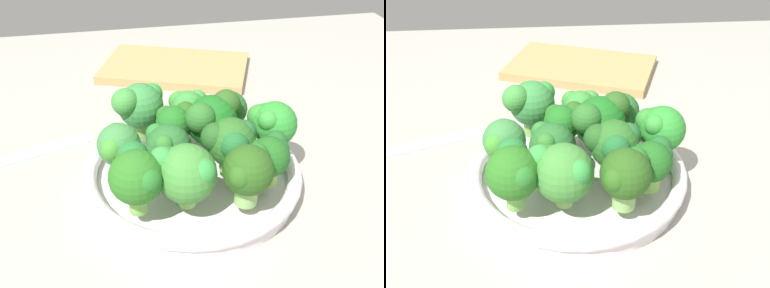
% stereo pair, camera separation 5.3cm
% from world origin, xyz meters
% --- Properties ---
extents(ground_plane, '(1.30, 1.30, 0.03)m').
position_xyz_m(ground_plane, '(0.00, 0.00, -0.01)').
color(ground_plane, '#A7A599').
extents(bowl, '(0.28, 0.28, 0.03)m').
position_xyz_m(bowl, '(0.04, 0.03, 0.02)').
color(bowl, white).
rests_on(bowl, ground_plane).
extents(broccoli_floret_0, '(0.07, 0.07, 0.08)m').
position_xyz_m(broccoli_floret_0, '(0.02, -0.04, 0.08)').
color(broccoli_floret_0, '#82C05A').
rests_on(broccoli_floret_0, bowl).
extents(broccoli_floret_1, '(0.05, 0.06, 0.06)m').
position_xyz_m(broccoli_floret_1, '(0.05, 0.12, 0.07)').
color(broccoli_floret_1, '#88CA5A').
rests_on(broccoli_floret_1, bowl).
extents(broccoli_floret_2, '(0.06, 0.07, 0.06)m').
position_xyz_m(broccoli_floret_2, '(0.01, 0.02, 0.07)').
color(broccoli_floret_2, '#81B454').
rests_on(broccoli_floret_2, bowl).
extents(broccoli_floret_3, '(0.08, 0.07, 0.08)m').
position_xyz_m(broccoli_floret_3, '(0.07, 0.06, 0.08)').
color(broccoli_floret_3, '#7DBA5E').
rests_on(broccoli_floret_3, bowl).
extents(broccoli_floret_4, '(0.06, 0.07, 0.08)m').
position_xyz_m(broccoli_floret_4, '(-0.04, -0.04, 0.08)').
color(broccoli_floret_4, '#82C958').
rests_on(broccoli_floret_4, bowl).
extents(broccoli_floret_5, '(0.05, 0.05, 0.06)m').
position_xyz_m(broccoli_floret_5, '(0.12, -0.02, 0.07)').
color(broccoli_floret_5, '#81B84D').
rests_on(broccoli_floret_5, bowl).
extents(broccoli_floret_6, '(0.06, 0.06, 0.07)m').
position_xyz_m(broccoli_floret_6, '(0.14, 0.04, 0.08)').
color(broccoli_floret_6, '#82D066').
rests_on(broccoli_floret_6, bowl).
extents(broccoli_floret_7, '(0.07, 0.06, 0.08)m').
position_xyz_m(broccoli_floret_7, '(-0.02, 0.11, 0.08)').
color(broccoli_floret_7, '#80BC56').
rests_on(broccoli_floret_7, bowl).
extents(broccoli_floret_8, '(0.05, 0.05, 0.07)m').
position_xyz_m(broccoli_floret_8, '(0.02, 0.07, 0.08)').
color(broccoli_floret_8, '#9AD573').
rests_on(broccoli_floret_8, bowl).
extents(broccoli_floret_9, '(0.05, 0.06, 0.06)m').
position_xyz_m(broccoli_floret_9, '(-0.05, 0.04, 0.07)').
color(broccoli_floret_9, '#8CCE60').
rests_on(broccoli_floret_9, bowl).
extents(broccoli_floret_10, '(0.06, 0.06, 0.07)m').
position_xyz_m(broccoli_floret_10, '(0.08, -0.05, 0.08)').
color(broccoli_floret_10, '#8FC86B').
rests_on(broccoli_floret_10, bowl).
extents(broccoli_floret_11, '(0.05, 0.05, 0.06)m').
position_xyz_m(broccoli_floret_11, '(0.10, 0.10, 0.07)').
color(broccoli_floret_11, '#90CC69').
rests_on(broccoli_floret_11, bowl).
extents(broccoli_floret_12, '(0.07, 0.07, 0.08)m').
position_xyz_m(broccoli_floret_12, '(0.08, 0.00, 0.08)').
color(broccoli_floret_12, '#93CE5F').
rests_on(broccoli_floret_12, bowl).
extents(cutting_board, '(0.32, 0.25, 0.02)m').
position_xyz_m(cutting_board, '(0.07, 0.39, 0.01)').
color(cutting_board, tan).
rests_on(cutting_board, ground_plane).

